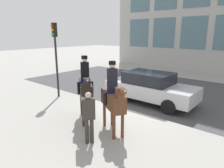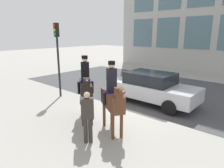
{
  "view_description": "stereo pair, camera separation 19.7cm",
  "coord_description": "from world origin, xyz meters",
  "px_view_note": "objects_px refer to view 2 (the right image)",
  "views": [
    {
      "loc": [
        5.0,
        -6.78,
        3.46
      ],
      "look_at": [
        0.14,
        -0.96,
        1.55
      ],
      "focal_mm": 32.0,
      "sensor_mm": 36.0,
      "label": 1
    },
    {
      "loc": [
        5.15,
        -6.65,
        3.46
      ],
      "look_at": [
        0.14,
        -0.96,
        1.55
      ],
      "focal_mm": 32.0,
      "sensor_mm": 36.0,
      "label": 2
    }
  ],
  "objects_px": {
    "mounted_horse_lead": "(86,88)",
    "street_car_near_lane": "(151,87)",
    "pedestrian_bystander": "(87,113)",
    "mounted_horse_companion": "(113,98)",
    "traffic_light": "(57,48)"
  },
  "relations": [
    {
      "from": "street_car_near_lane",
      "to": "traffic_light",
      "type": "relative_size",
      "value": 1.14
    },
    {
      "from": "mounted_horse_lead",
      "to": "traffic_light",
      "type": "relative_size",
      "value": 0.66
    },
    {
      "from": "pedestrian_bystander",
      "to": "traffic_light",
      "type": "distance_m",
      "value": 5.71
    },
    {
      "from": "pedestrian_bystander",
      "to": "mounted_horse_companion",
      "type": "bearing_deg",
      "value": -56.37
    },
    {
      "from": "mounted_horse_lead",
      "to": "traffic_light",
      "type": "height_order",
      "value": "traffic_light"
    },
    {
      "from": "mounted_horse_lead",
      "to": "traffic_light",
      "type": "bearing_deg",
      "value": -159.91
    },
    {
      "from": "pedestrian_bystander",
      "to": "street_car_near_lane",
      "type": "distance_m",
      "value": 4.81
    },
    {
      "from": "mounted_horse_lead",
      "to": "street_car_near_lane",
      "type": "xyz_separation_m",
      "value": [
        0.88,
        3.62,
        -0.54
      ]
    },
    {
      "from": "mounted_horse_lead",
      "to": "street_car_near_lane",
      "type": "distance_m",
      "value": 3.76
    },
    {
      "from": "mounted_horse_lead",
      "to": "mounted_horse_companion",
      "type": "xyz_separation_m",
      "value": [
        1.5,
        -0.08,
        -0.07
      ]
    },
    {
      "from": "mounted_horse_lead",
      "to": "mounted_horse_companion",
      "type": "relative_size",
      "value": 1.03
    },
    {
      "from": "mounted_horse_lead",
      "to": "pedestrian_bystander",
      "type": "relative_size",
      "value": 1.53
    },
    {
      "from": "mounted_horse_companion",
      "to": "street_car_near_lane",
      "type": "height_order",
      "value": "mounted_horse_companion"
    },
    {
      "from": "mounted_horse_companion",
      "to": "pedestrian_bystander",
      "type": "height_order",
      "value": "mounted_horse_companion"
    },
    {
      "from": "mounted_horse_lead",
      "to": "street_car_near_lane",
      "type": "height_order",
      "value": "mounted_horse_lead"
    }
  ]
}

